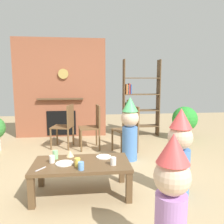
% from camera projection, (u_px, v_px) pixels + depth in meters
% --- Properties ---
extents(ground_plane, '(12.00, 12.00, 0.00)m').
position_uv_depth(ground_plane, '(105.00, 178.00, 3.18)').
color(ground_plane, tan).
extents(brick_fireplace_feature, '(2.20, 0.28, 2.40)m').
position_uv_depth(brick_fireplace_feature, '(61.00, 89.00, 5.47)').
color(brick_fireplace_feature, '#935138').
rests_on(brick_fireplace_feature, ground_plane).
extents(bookshelf, '(0.90, 0.28, 1.90)m').
position_uv_depth(bookshelf, '(138.00, 101.00, 5.53)').
color(bookshelf, brown).
rests_on(bookshelf, ground_plane).
extents(coffee_table, '(1.17, 0.61, 0.40)m').
position_uv_depth(coffee_table, '(82.00, 167.00, 2.71)').
color(coffee_table, brown).
rests_on(coffee_table, ground_plane).
extents(paper_cup_near_left, '(0.07, 0.07, 0.10)m').
position_uv_depth(paper_cup_near_left, '(77.00, 162.00, 2.57)').
color(paper_cup_near_left, '#F2CC4C').
rests_on(paper_cup_near_left, coffee_table).
extents(paper_cup_near_right, '(0.06, 0.06, 0.09)m').
position_uv_depth(paper_cup_near_right, '(52.00, 159.00, 2.69)').
color(paper_cup_near_right, silver).
rests_on(paper_cup_near_right, coffee_table).
extents(paper_cup_center, '(0.07, 0.07, 0.11)m').
position_uv_depth(paper_cup_center, '(55.00, 155.00, 2.83)').
color(paper_cup_center, '#8CD18C').
rests_on(paper_cup_center, coffee_table).
extents(paper_cup_far_left, '(0.07, 0.07, 0.09)m').
position_uv_depth(paper_cup_far_left, '(81.00, 166.00, 2.47)').
color(paper_cup_far_left, '#669EE0').
rests_on(paper_cup_far_left, coffee_table).
extents(paper_cup_far_right, '(0.07, 0.07, 0.09)m').
position_uv_depth(paper_cup_far_right, '(113.00, 161.00, 2.62)').
color(paper_cup_far_right, silver).
rests_on(paper_cup_far_right, coffee_table).
extents(paper_plate_front, '(0.19, 0.19, 0.01)m').
position_uv_depth(paper_plate_front, '(104.00, 157.00, 2.89)').
color(paper_plate_front, white).
rests_on(paper_plate_front, coffee_table).
extents(paper_plate_rear, '(0.21, 0.21, 0.01)m').
position_uv_depth(paper_plate_rear, '(65.00, 163.00, 2.66)').
color(paper_plate_rear, white).
rests_on(paper_plate_rear, coffee_table).
extents(birthday_cake_slice, '(0.10, 0.10, 0.08)m').
position_uv_depth(birthday_cake_slice, '(70.00, 153.00, 2.91)').
color(birthday_cake_slice, '#EAC68C').
rests_on(birthday_cake_slice, coffee_table).
extents(table_fork, '(0.10, 0.13, 0.01)m').
position_uv_depth(table_fork, '(41.00, 169.00, 2.50)').
color(table_fork, silver).
rests_on(table_fork, coffee_table).
extents(child_with_cone_hat, '(0.28, 0.28, 1.01)m').
position_uv_depth(child_with_cone_hat, '(171.00, 195.00, 1.68)').
color(child_with_cone_hat, '#B27FCC').
rests_on(child_with_cone_hat, ground_plane).
extents(child_in_pink, '(0.30, 0.30, 1.07)m').
position_uv_depth(child_in_pink, '(180.00, 150.00, 2.67)').
color(child_in_pink, '#4C7FC6').
rests_on(child_in_pink, ground_plane).
extents(child_by_the_chairs, '(0.31, 0.31, 1.11)m').
position_uv_depth(child_by_the_chairs, '(130.00, 127.00, 3.86)').
color(child_by_the_chairs, '#4C7FC6').
rests_on(child_by_the_chairs, ground_plane).
extents(dining_chair_left, '(0.48, 0.48, 0.90)m').
position_uv_depth(dining_chair_left, '(66.00, 124.00, 4.58)').
color(dining_chair_left, brown).
rests_on(dining_chair_left, ground_plane).
extents(dining_chair_middle, '(0.44, 0.44, 0.90)m').
position_uv_depth(dining_chair_middle, '(94.00, 124.00, 4.53)').
color(dining_chair_middle, brown).
rests_on(dining_chair_middle, ground_plane).
extents(dining_chair_right, '(0.52, 0.52, 0.90)m').
position_uv_depth(dining_chair_right, '(129.00, 126.00, 4.35)').
color(dining_chair_right, brown).
rests_on(dining_chair_right, ground_plane).
extents(potted_plant_tall, '(0.58, 0.58, 0.79)m').
position_uv_depth(potted_plant_tall, '(185.00, 120.00, 5.22)').
color(potted_plant_tall, '#4C5660').
rests_on(potted_plant_tall, ground_plane).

